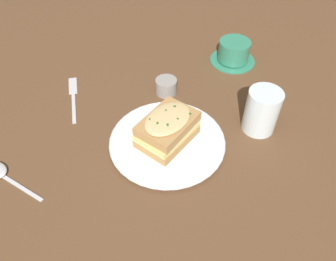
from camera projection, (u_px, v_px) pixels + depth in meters
ground_plane at (160, 152)px, 0.74m from camera, size 2.40×2.40×0.00m
dinner_plate at (168, 142)px, 0.75m from camera, size 0.27×0.27×0.02m
sandwich at (168, 129)px, 0.72m from camera, size 0.14×0.10×0.07m
teacup_with_saucer at (234, 52)px, 0.97m from camera, size 0.15×0.14×0.07m
water_glass at (262, 111)px, 0.76m from camera, size 0.08×0.08×0.11m
fork at (73, 93)px, 0.88m from camera, size 0.14×0.15×0.00m
condiment_pot at (166, 86)px, 0.88m from camera, size 0.06×0.06×0.04m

